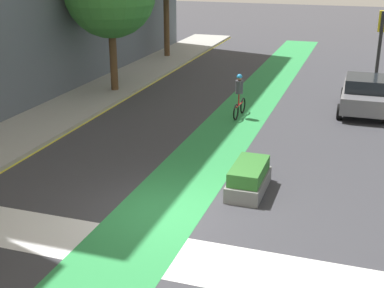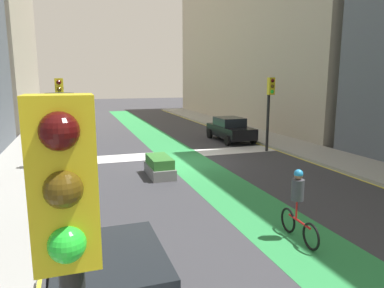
% 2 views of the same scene
% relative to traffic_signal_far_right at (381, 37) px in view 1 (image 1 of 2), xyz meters
% --- Properties ---
extents(ground_plane, '(120.00, 120.00, 0.00)m').
position_rel_traffic_signal_far_right_xyz_m(ground_plane, '(-5.14, -14.32, -2.84)').
color(ground_plane, '#38383D').
extents(bike_lane_paint, '(2.40, 60.00, 0.01)m').
position_rel_traffic_signal_far_right_xyz_m(bike_lane_paint, '(-5.38, -14.32, -2.83)').
color(bike_lane_paint, '#2D8C47').
rests_on(bike_lane_paint, ground_plane).
extents(crosswalk_band, '(12.00, 1.80, 0.01)m').
position_rel_traffic_signal_far_right_xyz_m(crosswalk_band, '(-5.14, -16.32, -2.83)').
color(crosswalk_band, silver).
rests_on(crosswalk_band, ground_plane).
extents(traffic_signal_far_right, '(0.35, 0.52, 4.03)m').
position_rel_traffic_signal_far_right_xyz_m(traffic_signal_far_right, '(0.00, 0.00, 0.00)').
color(traffic_signal_far_right, black).
rests_on(traffic_signal_far_right, ground_plane).
extents(car_grey_right_far, '(2.04, 4.21, 1.57)m').
position_rel_traffic_signal_far_right_xyz_m(car_grey_right_far, '(-0.44, -2.75, -2.03)').
color(car_grey_right_far, slate).
rests_on(car_grey_right_far, ground_plane).
extents(cyclist_in_lane, '(0.32, 1.73, 1.86)m').
position_rel_traffic_signal_far_right_xyz_m(cyclist_in_lane, '(-5.38, -5.24, -1.87)').
color(cyclist_in_lane, black).
rests_on(cyclist_in_lane, ground_plane).
extents(median_planter, '(0.97, 2.05, 0.85)m').
position_rel_traffic_signal_far_right_xyz_m(median_planter, '(-3.38, -12.31, -2.43)').
color(median_planter, slate).
rests_on(median_planter, ground_plane).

